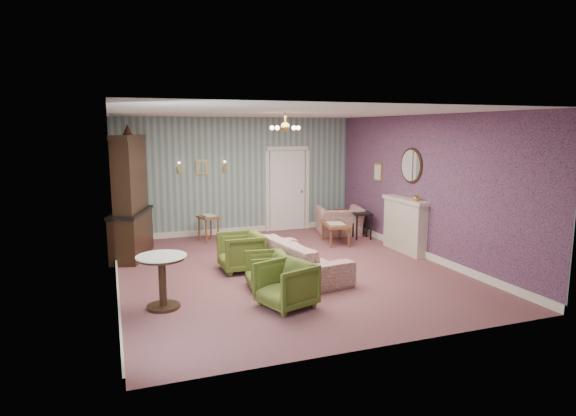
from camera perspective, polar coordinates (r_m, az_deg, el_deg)
name	(u,v)px	position (r m, az deg, el deg)	size (l,w,h in m)	color
floor	(285,269)	(9.24, -0.31, -7.19)	(7.00, 7.00, 0.00)	brown
ceiling	(285,113)	(8.87, -0.33, 11.09)	(7.00, 7.00, 0.00)	white
wall_back	(238,176)	(12.27, -5.88, 3.75)	(6.00, 6.00, 0.00)	slate
wall_front	(387,230)	(5.81, 11.46, -2.50)	(6.00, 6.00, 0.00)	slate
wall_left	(112,201)	(8.42, -19.91, 0.74)	(7.00, 7.00, 0.00)	slate
wall_right	(423,186)	(10.34, 15.53, 2.44)	(7.00, 7.00, 0.00)	slate
wall_right_floral	(423,187)	(10.33, 15.47, 2.44)	(7.00, 7.00, 0.00)	#A0506F
door	(287,189)	(12.65, -0.09, 2.28)	(1.12, 0.12, 2.16)	white
olive_chair_a	(286,283)	(7.26, -0.23, -8.73)	(0.72, 0.68, 0.75)	#4F5B20
olive_chair_b	(266,268)	(8.16, -2.54, -7.05)	(0.64, 0.59, 0.65)	#4F5B20
olive_chair_c	(241,250)	(9.12, -5.53, -4.92)	(0.76, 0.71, 0.78)	#4F5B20
sofa_chintz	(301,252)	(8.84, 1.56, -5.11)	(2.16, 0.63, 0.85)	#8E3946
wingback_chair	(340,216)	(12.17, 6.06, -0.97)	(1.07, 0.70, 0.94)	#8E3946
dresser	(130,193)	(10.36, -18.02, 1.63)	(0.55, 1.59, 2.65)	black
fireplace	(405,225)	(10.72, 13.48, -1.96)	(0.30, 1.40, 1.16)	beige
mantel_vase	(416,197)	(10.27, 14.76, 1.21)	(0.15, 0.15, 0.15)	gold
oval_mirror	(411,166)	(10.61, 14.19, 4.83)	(0.04, 0.76, 0.84)	white
framed_print	(378,172)	(11.77, 10.49, 4.14)	(0.04, 0.34, 0.42)	gold
coffee_table	(335,233)	(11.27, 5.57, -2.97)	(0.52, 0.93, 0.48)	brown
side_table_black	(362,226)	(11.81, 8.64, -2.07)	(0.43, 0.43, 0.64)	black
pedestal_table	(162,282)	(7.45, -14.47, -8.34)	(0.74, 0.74, 0.80)	black
nesting_table	(209,228)	(11.58, -9.28, -2.29)	(0.39, 0.50, 0.65)	brown
gilt_mirror_back	(202,167)	(12.02, -10.03, 4.74)	(0.28, 0.06, 0.36)	gold
sconce_left	(179,168)	(11.92, -12.62, 4.62)	(0.16, 0.12, 0.30)	gold
sconce_right	(224,167)	(12.11, -7.44, 4.83)	(0.16, 0.12, 0.30)	gold
chandelier	(285,128)	(8.86, -0.33, 9.34)	(0.56, 0.56, 0.36)	gold
burgundy_cushion	(340,217)	(12.01, 6.16, -1.05)	(0.38, 0.10, 0.38)	#5B161F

